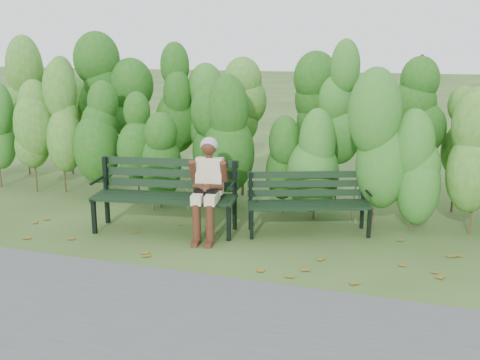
% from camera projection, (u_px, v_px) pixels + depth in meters
% --- Properties ---
extents(ground, '(80.00, 80.00, 0.00)m').
position_uv_depth(ground, '(231.00, 246.00, 6.90)').
color(ground, '#2E471A').
extents(footpath, '(60.00, 2.50, 0.01)m').
position_uv_depth(footpath, '(151.00, 331.00, 4.86)').
color(footpath, '#474749').
rests_on(footpath, ground).
extents(hedge_band, '(11.04, 1.67, 2.42)m').
position_uv_depth(hedge_band, '(271.00, 123.00, 8.31)').
color(hedge_band, '#47381E').
rests_on(hedge_band, ground).
extents(leaf_litter, '(5.57, 2.13, 0.01)m').
position_uv_depth(leaf_litter, '(219.00, 245.00, 6.92)').
color(leaf_litter, brown).
rests_on(leaf_litter, ground).
extents(bench_left, '(1.93, 0.88, 0.93)m').
position_uv_depth(bench_left, '(166.00, 189.00, 7.38)').
color(bench_left, black).
rests_on(bench_left, ground).
extents(bench_right, '(1.64, 1.00, 0.78)m').
position_uv_depth(bench_right, '(308.00, 198.00, 7.30)').
color(bench_right, black).
rests_on(bench_right, ground).
extents(seated_woman, '(0.50, 0.74, 1.27)m').
position_uv_depth(seated_woman, '(208.00, 181.00, 7.07)').
color(seated_woman, beige).
rests_on(seated_woman, ground).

